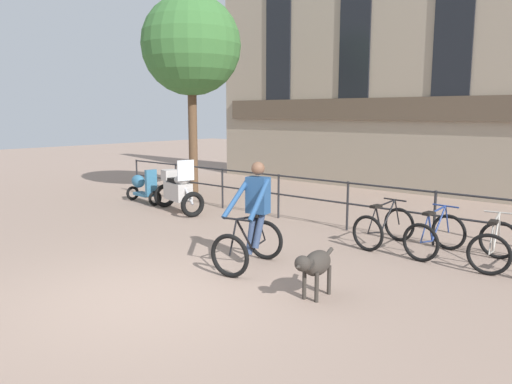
% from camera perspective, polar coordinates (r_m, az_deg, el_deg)
% --- Properties ---
extents(ground_plane, '(60.00, 60.00, 0.00)m').
position_cam_1_polar(ground_plane, '(7.10, -12.29, -11.62)').
color(ground_plane, gray).
extents(canal_railing, '(15.05, 0.05, 1.05)m').
position_cam_1_polar(canal_railing, '(10.73, 10.44, -0.62)').
color(canal_railing, '#232326').
rests_on(canal_railing, ground_plane).
extents(building_facade, '(18.00, 0.72, 9.20)m').
position_cam_1_polar(building_facade, '(15.98, 22.01, 15.96)').
color(building_facade, gray).
rests_on(building_facade, ground_plane).
extents(cyclist_with_bike, '(0.89, 1.28, 1.70)m').
position_cam_1_polar(cyclist_with_bike, '(8.09, -0.38, -3.23)').
color(cyclist_with_bike, black).
rests_on(cyclist_with_bike, ground_plane).
extents(dog, '(0.34, 0.99, 0.67)m').
position_cam_1_polar(dog, '(6.80, 6.74, -8.22)').
color(dog, '#332D28').
rests_on(dog, ground_plane).
extents(parked_motorcycle, '(1.80, 1.02, 1.35)m').
position_cam_1_polar(parked_motorcycle, '(12.70, -8.95, 0.24)').
color(parked_motorcycle, black).
rests_on(parked_motorcycle, ground_plane).
extents(parked_bicycle_near_lamp, '(0.77, 1.17, 0.86)m').
position_cam_1_polar(parked_bicycle_near_lamp, '(9.68, 14.41, -3.92)').
color(parked_bicycle_near_lamp, black).
rests_on(parked_bicycle_near_lamp, ground_plane).
extents(parked_bicycle_mid_left, '(0.74, 1.16, 0.86)m').
position_cam_1_polar(parked_bicycle_mid_left, '(9.29, 19.79, -4.71)').
color(parked_bicycle_mid_left, black).
rests_on(parked_bicycle_mid_left, ground_plane).
extents(parked_bicycle_mid_right, '(0.80, 1.19, 0.86)m').
position_cam_1_polar(parked_bicycle_mid_right, '(9.00, 25.59, -5.51)').
color(parked_bicycle_mid_right, black).
rests_on(parked_bicycle_mid_right, ground_plane).
extents(parked_scooter, '(1.31, 0.53, 0.96)m').
position_cam_1_polar(parked_scooter, '(14.21, -12.85, 0.64)').
color(parked_scooter, black).
rests_on(parked_scooter, ground_plane).
extents(tree_canalside_left, '(2.88, 2.88, 5.85)m').
position_cam_1_polar(tree_canalside_left, '(15.08, -7.43, 16.22)').
color(tree_canalside_left, brown).
rests_on(tree_canalside_left, ground_plane).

